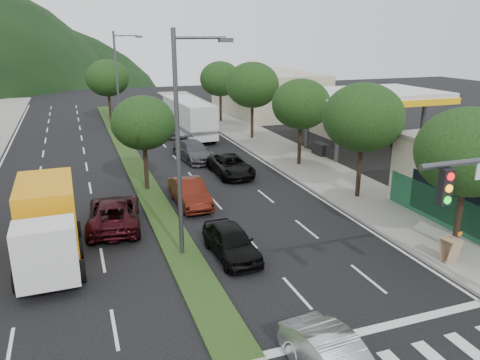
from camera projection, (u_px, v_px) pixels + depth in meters
name	position (u px, v px, depth m)	size (l,w,h in m)	color
sidewalk_right	(278.00, 150.00, 40.84)	(5.00, 90.00, 0.15)	gray
median	(128.00, 154.00, 39.49)	(1.60, 56.00, 0.12)	#223814
gas_canopy	(366.00, 98.00, 38.88)	(12.20, 8.20, 5.25)	silver
bldg_right_far	(267.00, 93.00, 59.41)	(10.00, 16.00, 5.20)	#B6AC91
tree_r_a	(468.00, 152.00, 20.41)	(4.60, 4.60, 6.63)	black
tree_r_b	(363.00, 118.00, 27.52)	(4.80, 4.80, 6.94)	black
tree_r_c	(301.00, 104.00, 34.79)	(4.40, 4.40, 6.48)	black
tree_r_d	(252.00, 85.00, 43.64)	(5.00, 5.00, 7.17)	black
tree_r_e	(220.00, 79.00, 52.70)	(4.60, 4.60, 6.71)	black
tree_med_near	(143.00, 123.00, 29.21)	(4.00, 4.00, 6.02)	black
tree_med_far	(107.00, 78.00, 52.37)	(4.80, 4.80, 6.94)	black
streetlight_near	(182.00, 136.00, 19.95)	(2.60, 0.25, 10.00)	#47494C
streetlight_mid	(119.00, 82.00, 42.39)	(2.60, 0.25, 10.00)	#47494C
suv_maroon	(114.00, 213.00, 24.51)	(2.59, 5.62, 1.56)	black
car_queue_a	(231.00, 242.00, 21.23)	(1.73, 4.30, 1.47)	black
car_queue_b	(193.00, 151.00, 37.53)	(2.15, 5.28, 1.53)	#48484D
car_queue_c	(190.00, 193.00, 27.65)	(1.63, 4.66, 1.54)	#4B160C
car_queue_d	(231.00, 166.00, 33.54)	(2.36, 5.12, 1.42)	black
car_queue_e	(170.00, 130.00, 46.16)	(1.50, 3.72, 1.27)	#48484C
car_queue_f	(181.00, 116.00, 53.69)	(1.97, 4.85, 1.41)	black
box_truck	(48.00, 226.00, 20.72)	(2.79, 6.95, 3.41)	silver
motorhome	(189.00, 118.00, 45.58)	(3.47, 9.58, 3.62)	silver
a_frame_sign	(450.00, 248.00, 20.42)	(0.74, 0.82, 1.49)	tan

